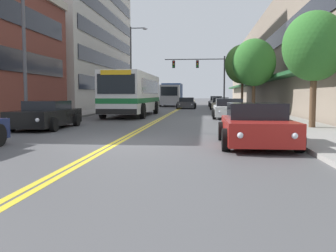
# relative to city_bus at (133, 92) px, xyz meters

# --- Properties ---
(ground_plane) EXTENTS (240.00, 240.00, 0.00)m
(ground_plane) POSITION_rel_city_bus_xyz_m (2.44, 21.33, -1.72)
(ground_plane) COLOR #4C4C4F
(sidewalk_left) EXTENTS (3.11, 106.00, 0.13)m
(sidewalk_left) POSITION_rel_city_bus_xyz_m (-4.61, 21.33, -1.66)
(sidewalk_left) COLOR gray
(sidewalk_left) RESTS_ON ground_plane
(sidewalk_right) EXTENTS (3.11, 106.00, 0.13)m
(sidewalk_right) POSITION_rel_city_bus_xyz_m (9.49, 21.33, -1.66)
(sidewalk_right) COLOR gray
(sidewalk_right) RESTS_ON ground_plane
(centre_line) EXTENTS (0.34, 106.00, 0.01)m
(centre_line) POSITION_rel_city_bus_xyz_m (2.44, 21.33, -1.72)
(centre_line) COLOR yellow
(centre_line) RESTS_ON ground_plane
(office_tower_left) EXTENTS (12.08, 26.00, 22.13)m
(office_tower_left) POSITION_rel_city_bus_xyz_m (-12.40, 18.52, 9.34)
(office_tower_left) COLOR #BCB7AD
(office_tower_left) RESTS_ON ground_plane
(storefront_row_right) EXTENTS (9.10, 68.00, 10.04)m
(storefront_row_right) POSITION_rel_city_bus_xyz_m (15.28, 21.33, 3.30)
(storefront_row_right) COLOR gray
(storefront_row_right) RESTS_ON ground_plane
(city_bus) EXTENTS (2.90, 10.73, 3.04)m
(city_bus) POSITION_rel_city_bus_xyz_m (0.00, 0.00, 0.00)
(city_bus) COLOR silver
(city_bus) RESTS_ON ground_plane
(car_slate_blue_parked_left_near) EXTENTS (2.21, 4.44, 1.29)m
(car_slate_blue_parked_left_near) POSITION_rel_city_bus_xyz_m (-1.95, 12.32, -1.13)
(car_slate_blue_parked_left_near) COLOR #475675
(car_slate_blue_parked_left_near) RESTS_ON ground_plane
(car_black_parked_left_mid) EXTENTS (2.06, 4.65, 1.25)m
(car_black_parked_left_mid) POSITION_rel_city_bus_xyz_m (-1.92, -10.90, -1.13)
(car_black_parked_left_mid) COLOR black
(car_black_parked_left_mid) RESTS_ON ground_plane
(car_red_parked_right_foreground) EXTENTS (2.15, 4.14, 1.28)m
(car_red_parked_right_foreground) POSITION_rel_city_bus_xyz_m (6.79, -15.83, -1.12)
(car_red_parked_right_foreground) COLOR maroon
(car_red_parked_right_foreground) RESTS_ON ground_plane
(car_silver_parked_right_mid) EXTENTS (2.00, 4.91, 1.36)m
(car_silver_parked_right_mid) POSITION_rel_city_bus_xyz_m (6.75, 22.86, -1.09)
(car_silver_parked_right_mid) COLOR #B7B7BC
(car_silver_parked_right_mid) RESTS_ON ground_plane
(car_white_parked_right_far) EXTENTS (2.19, 4.84, 1.28)m
(car_white_parked_right_far) POSITION_rel_city_bus_xyz_m (6.83, -2.28, -1.12)
(car_white_parked_right_far) COLOR white
(car_white_parked_right_far) RESTS_ON ground_plane
(car_champagne_parked_right_end) EXTENTS (2.15, 4.39, 1.26)m
(car_champagne_parked_right_end) POSITION_rel_city_bus_xyz_m (6.88, 12.52, -1.14)
(car_champagne_parked_right_end) COLOR beige
(car_champagne_parked_right_end) RESTS_ON ground_plane
(car_dark_grey_moving_lead) EXTENTS (2.13, 4.44, 1.24)m
(car_dark_grey_moving_lead) POSITION_rel_city_bus_xyz_m (3.21, 15.16, -1.14)
(car_dark_grey_moving_lead) COLOR #38383D
(car_dark_grey_moving_lead) RESTS_ON ground_plane
(box_truck) EXTENTS (2.82, 7.52, 3.07)m
(box_truck) POSITION_rel_city_bus_xyz_m (0.76, 23.80, -0.11)
(box_truck) COLOR #B7B7BC
(box_truck) RESTS_ON ground_plane
(traffic_signal_mast) EXTENTS (7.48, 0.38, 6.28)m
(traffic_signal_mast) POSITION_rel_city_bus_xyz_m (5.03, 19.68, 2.81)
(traffic_signal_mast) COLOR #47474C
(traffic_signal_mast) RESTS_ON ground_plane
(street_lamp_left_near) EXTENTS (2.72, 0.28, 7.46)m
(street_lamp_left_near) POSITION_rel_city_bus_xyz_m (-2.45, -10.94, 2.80)
(street_lamp_left_near) COLOR #47474C
(street_lamp_left_near) RESTS_ON ground_plane
(street_lamp_left_far) EXTENTS (1.96, 0.28, 8.93)m
(street_lamp_left_far) POSITION_rel_city_bus_xyz_m (-2.63, 13.62, 3.47)
(street_lamp_left_far) COLOR #47474C
(street_lamp_left_far) RESTS_ON ground_plane
(street_tree_right_near) EXTENTS (2.69, 2.69, 4.95)m
(street_tree_right_near) POSITION_rel_city_bus_xyz_m (9.88, -10.58, 1.86)
(street_tree_right_near) COLOR brown
(street_tree_right_near) RESTS_ON sidewalk_right
(street_tree_right_mid) EXTENTS (3.20, 3.20, 5.57)m
(street_tree_right_mid) POSITION_rel_city_bus_xyz_m (8.88, 1.37, 2.20)
(street_tree_right_mid) COLOR brown
(street_tree_right_mid) RESTS_ON sidewalk_right
(street_tree_right_far) EXTENTS (3.52, 3.52, 6.36)m
(street_tree_right_far) POSITION_rel_city_bus_xyz_m (8.95, 10.58, 2.83)
(street_tree_right_far) COLOR brown
(street_tree_right_far) RESTS_ON sidewalk_right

